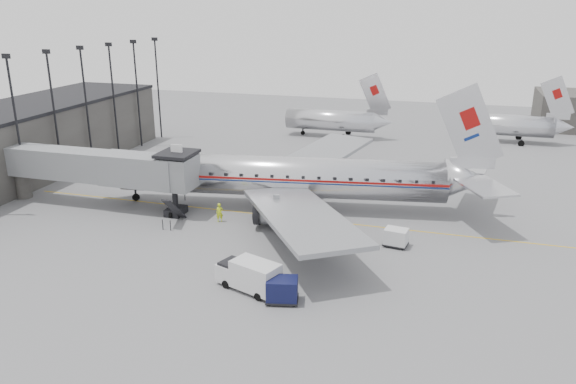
% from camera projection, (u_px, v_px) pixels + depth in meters
% --- Properties ---
extents(ground, '(160.00, 160.00, 0.00)m').
position_uv_depth(ground, '(251.00, 238.00, 50.42)').
color(ground, slate).
rests_on(ground, ground).
extents(terminal, '(12.00, 46.00, 8.00)m').
position_uv_depth(terminal, '(13.00, 144.00, 67.40)').
color(terminal, '#3A3735').
rests_on(terminal, ground).
extents(apron_line, '(60.00, 0.15, 0.01)m').
position_uv_depth(apron_line, '(301.00, 219.00, 55.06)').
color(apron_line, gold).
rests_on(apron_line, ground).
extents(jet_bridge, '(21.00, 6.20, 7.10)m').
position_uv_depth(jet_bridge, '(108.00, 168.00, 56.91)').
color(jet_bridge, slate).
rests_on(jet_bridge, ground).
extents(floodlight_masts, '(0.90, 42.25, 15.25)m').
position_uv_depth(floodlight_masts, '(71.00, 107.00, 66.98)').
color(floodlight_masts, black).
rests_on(floodlight_masts, ground).
extents(distant_aircraft_near, '(16.39, 3.20, 10.26)m').
position_uv_depth(distant_aircraft_near, '(332.00, 120.00, 88.20)').
color(distant_aircraft_near, silver).
rests_on(distant_aircraft_near, ground).
extents(distant_aircraft_mid, '(16.39, 3.20, 10.26)m').
position_uv_depth(distant_aircraft_mid, '(506.00, 124.00, 84.82)').
color(distant_aircraft_mid, silver).
rests_on(distant_aircraft_mid, ground).
extents(airliner, '(41.49, 38.16, 13.19)m').
position_uv_depth(airliner, '(287.00, 177.00, 57.05)').
color(airliner, silver).
rests_on(airliner, ground).
extents(service_van, '(5.31, 3.48, 2.34)m').
position_uv_depth(service_van, '(249.00, 274.00, 41.05)').
color(service_van, silver).
rests_on(service_van, ground).
extents(baggage_cart_navy, '(2.60, 2.19, 1.79)m').
position_uv_depth(baggage_cart_navy, '(282.00, 290.00, 39.41)').
color(baggage_cart_navy, '#0D1137').
rests_on(baggage_cart_navy, ground).
extents(baggage_cart_white, '(2.22, 1.81, 1.59)m').
position_uv_depth(baggage_cart_white, '(396.00, 237.00, 48.56)').
color(baggage_cart_white, silver).
rests_on(baggage_cart_white, ground).
extents(ramp_worker, '(0.80, 0.70, 1.84)m').
position_uv_depth(ramp_worker, '(220.00, 213.00, 54.01)').
color(ramp_worker, '#C5E01A').
rests_on(ramp_worker, ground).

